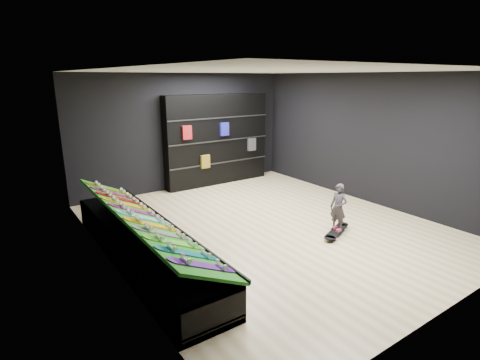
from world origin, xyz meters
TOP-DOWN VIEW (x-y plane):
  - floor at (0.00, 0.00)m, footprint 6.00×7.00m
  - ceiling at (0.00, 0.00)m, footprint 6.00×7.00m
  - wall_back at (0.00, 3.50)m, footprint 6.00×0.02m
  - wall_front at (0.00, -3.50)m, footprint 6.00×0.02m
  - wall_left at (-3.00, 0.00)m, footprint 0.02×7.00m
  - wall_right at (3.00, 0.00)m, footprint 0.02×7.00m
  - display_rack at (-2.55, 0.00)m, footprint 0.90×4.50m
  - turf_ramp at (-2.50, 0.00)m, footprint 0.92×4.50m
  - back_shelving at (0.89, 3.32)m, footprint 3.07×0.36m
  - floor_skateboard at (0.85, -1.07)m, footprint 0.99×0.58m
  - child at (0.85, -1.07)m, footprint 0.18×0.23m
  - display_board_0 at (-2.49, -1.90)m, footprint 0.93×0.22m
  - display_board_1 at (-2.49, -1.52)m, footprint 0.93×0.22m
  - display_board_2 at (-2.49, -1.14)m, footprint 0.93×0.22m
  - display_board_3 at (-2.49, -0.76)m, footprint 0.93×0.22m
  - display_board_4 at (-2.49, -0.38)m, footprint 0.93×0.22m
  - display_board_5 at (-2.49, 0.00)m, footprint 0.93×0.22m
  - display_board_6 at (-2.49, 0.38)m, footprint 0.93×0.22m
  - display_board_7 at (-2.49, 0.76)m, footprint 0.93×0.22m
  - display_board_8 at (-2.49, 1.14)m, footprint 0.93×0.22m
  - display_board_9 at (-2.49, 1.52)m, footprint 0.93×0.22m
  - display_board_10 at (-2.49, 1.90)m, footprint 0.93×0.22m

SIDE VIEW (x-z plane):
  - floor at x=0.00m, z-range -0.01..0.01m
  - floor_skateboard at x=0.85m, z-range 0.00..0.09m
  - display_rack at x=-2.55m, z-range 0.00..0.50m
  - child at x=0.85m, z-range 0.09..0.64m
  - turf_ramp at x=-2.50m, z-range 0.48..0.94m
  - display_board_0 at x=-2.49m, z-range 0.49..0.99m
  - display_board_1 at x=-2.49m, z-range 0.49..0.99m
  - display_board_2 at x=-2.49m, z-range 0.49..0.99m
  - display_board_3 at x=-2.49m, z-range 0.49..0.99m
  - display_board_4 at x=-2.49m, z-range 0.49..0.99m
  - display_board_5 at x=-2.49m, z-range 0.49..0.99m
  - display_board_6 at x=-2.49m, z-range 0.49..0.99m
  - display_board_7 at x=-2.49m, z-range 0.49..0.99m
  - display_board_8 at x=-2.49m, z-range 0.49..0.99m
  - display_board_9 at x=-2.49m, z-range 0.49..0.99m
  - display_board_10 at x=-2.49m, z-range 0.49..0.99m
  - back_shelving at x=0.89m, z-range 0.00..2.46m
  - wall_back at x=0.00m, z-range 0.00..3.00m
  - wall_front at x=0.00m, z-range 0.00..3.00m
  - wall_left at x=-3.00m, z-range 0.00..3.00m
  - wall_right at x=3.00m, z-range 0.00..3.00m
  - ceiling at x=0.00m, z-range 3.00..3.00m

